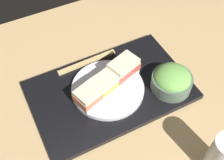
{
  "coord_description": "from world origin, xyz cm",
  "views": [
    {
      "loc": [
        18.29,
        35.93,
        66.31
      ],
      "look_at": [
        -3.87,
        -7.26,
        5.0
      ],
      "focal_mm": 46.49,
      "sensor_mm": 36.0,
      "label": 1
    }
  ],
  "objects_px": {
    "sandwich_plate": "(108,89)",
    "drinking_glass": "(221,156)",
    "sandwich_far": "(91,94)",
    "sandwich_middle": "(108,82)",
    "sandwich_near": "(123,69)",
    "salad_bowl": "(172,80)",
    "chopsticks_pair": "(87,62)"
  },
  "relations": [
    {
      "from": "sandwich_plate",
      "to": "drinking_glass",
      "type": "relative_size",
      "value": 1.61
    },
    {
      "from": "sandwich_plate",
      "to": "salad_bowl",
      "type": "xyz_separation_m",
      "value": [
        -0.16,
        0.07,
        0.02
      ]
    },
    {
      "from": "drinking_glass",
      "to": "sandwich_near",
      "type": "bearing_deg",
      "value": -77.93
    },
    {
      "from": "sandwich_far",
      "to": "drinking_glass",
      "type": "xyz_separation_m",
      "value": [
        -0.18,
        0.29,
        0.01
      ]
    },
    {
      "from": "sandwich_middle",
      "to": "sandwich_near",
      "type": "bearing_deg",
      "value": -163.28
    },
    {
      "from": "sandwich_plate",
      "to": "sandwich_far",
      "type": "relative_size",
      "value": 2.13
    },
    {
      "from": "sandwich_middle",
      "to": "sandwich_far",
      "type": "height_order",
      "value": "same"
    },
    {
      "from": "sandwich_far",
      "to": "chopsticks_pair",
      "type": "height_order",
      "value": "sandwich_far"
    },
    {
      "from": "sandwich_middle",
      "to": "sandwich_plate",
      "type": "bearing_deg",
      "value": 0.0
    },
    {
      "from": "salad_bowl",
      "to": "sandwich_plate",
      "type": "bearing_deg",
      "value": -23.46
    },
    {
      "from": "sandwich_middle",
      "to": "drinking_glass",
      "type": "bearing_deg",
      "value": 112.47
    },
    {
      "from": "sandwich_near",
      "to": "sandwich_middle",
      "type": "distance_m",
      "value": 0.06
    },
    {
      "from": "sandwich_far",
      "to": "salad_bowl",
      "type": "height_order",
      "value": "salad_bowl"
    },
    {
      "from": "sandwich_plate",
      "to": "sandwich_middle",
      "type": "relative_size",
      "value": 2.07
    },
    {
      "from": "sandwich_near",
      "to": "chopsticks_pair",
      "type": "bearing_deg",
      "value": -56.42
    },
    {
      "from": "sandwich_near",
      "to": "sandwich_middle",
      "type": "height_order",
      "value": "sandwich_near"
    },
    {
      "from": "salad_bowl",
      "to": "drinking_glass",
      "type": "distance_m",
      "value": 0.24
    },
    {
      "from": "sandwich_middle",
      "to": "chopsticks_pair",
      "type": "relative_size",
      "value": 0.52
    },
    {
      "from": "sandwich_middle",
      "to": "drinking_glass",
      "type": "height_order",
      "value": "drinking_glass"
    },
    {
      "from": "sandwich_plate",
      "to": "salad_bowl",
      "type": "distance_m",
      "value": 0.18
    },
    {
      "from": "salad_bowl",
      "to": "chopsticks_pair",
      "type": "xyz_separation_m",
      "value": [
        0.17,
        -0.19,
        -0.03
      ]
    },
    {
      "from": "sandwich_plate",
      "to": "sandwich_middle",
      "type": "distance_m",
      "value": 0.03
    },
    {
      "from": "salad_bowl",
      "to": "chopsticks_pair",
      "type": "relative_size",
      "value": 0.6
    },
    {
      "from": "sandwich_middle",
      "to": "drinking_glass",
      "type": "xyz_separation_m",
      "value": [
        -0.13,
        0.3,
        0.01
      ]
    },
    {
      "from": "sandwich_far",
      "to": "drinking_glass",
      "type": "distance_m",
      "value": 0.34
    },
    {
      "from": "sandwich_middle",
      "to": "sandwich_far",
      "type": "relative_size",
      "value": 1.03
    },
    {
      "from": "sandwich_far",
      "to": "drinking_glass",
      "type": "relative_size",
      "value": 0.75
    },
    {
      "from": "sandwich_far",
      "to": "salad_bowl",
      "type": "distance_m",
      "value": 0.22
    },
    {
      "from": "drinking_glass",
      "to": "sandwich_far",
      "type": "bearing_deg",
      "value": -57.5
    },
    {
      "from": "sandwich_plate",
      "to": "sandwich_near",
      "type": "xyz_separation_m",
      "value": [
        -0.06,
        -0.02,
        0.04
      ]
    },
    {
      "from": "sandwich_near",
      "to": "sandwich_middle",
      "type": "xyz_separation_m",
      "value": [
        0.06,
        0.02,
        -0.01
      ]
    },
    {
      "from": "sandwich_near",
      "to": "sandwich_plate",
      "type": "bearing_deg",
      "value": 16.72
    }
  ]
}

